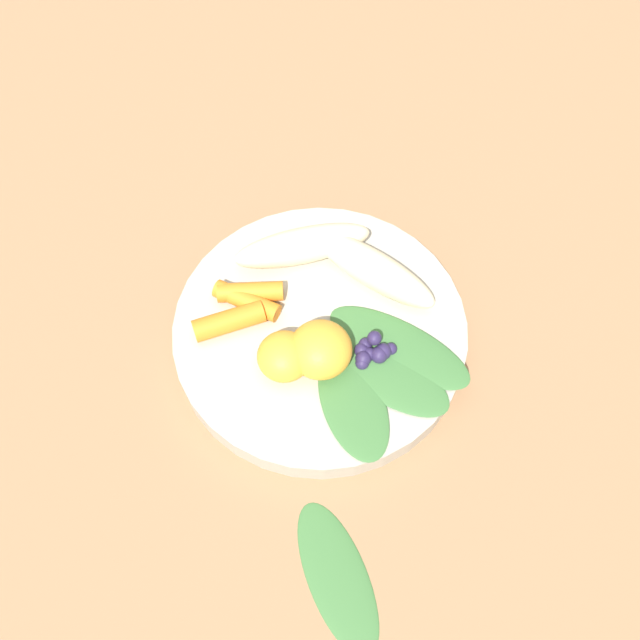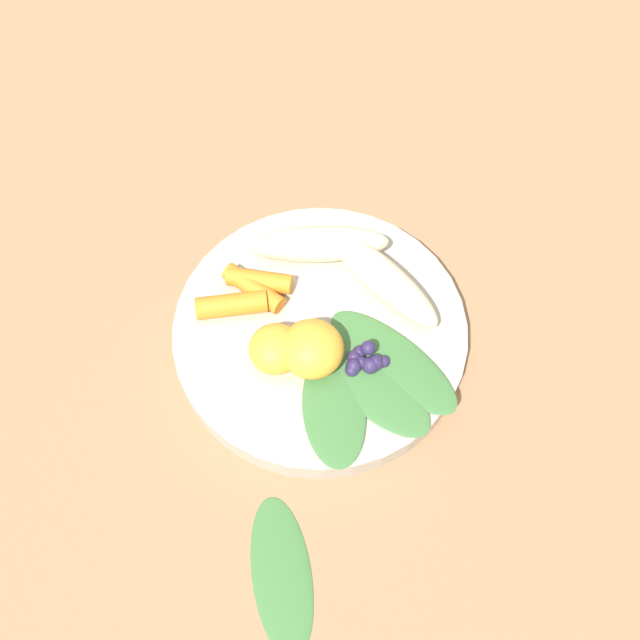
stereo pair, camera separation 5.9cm
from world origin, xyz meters
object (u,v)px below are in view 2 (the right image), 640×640
orange_segment_near (312,349)px  kale_leaf_stray (282,574)px  bowl (320,332)px  banana_peeled_right (384,279)px  banana_peeled_left (320,244)px

orange_segment_near → kale_leaf_stray: orange_segment_near is taller
bowl → kale_leaf_stray: (0.10, 0.17, -0.01)m
bowl → orange_segment_near: size_ratio=4.87×
kale_leaf_stray → orange_segment_near: bearing=162.4°
orange_segment_near → banana_peeled_right: bearing=-154.8°
bowl → orange_segment_near: (0.02, 0.03, 0.03)m
bowl → banana_peeled_left: 0.08m
bowl → kale_leaf_stray: size_ratio=2.14×
banana_peeled_right → kale_leaf_stray: bearing=118.2°
bowl → banana_peeled_left: banana_peeled_left is taller
banana_peeled_left → orange_segment_near: 0.11m
banana_peeled_left → bowl: bearing=87.7°
banana_peeled_left → banana_peeled_right: size_ratio=1.00×
banana_peeled_right → orange_segment_near: orange_segment_near is taller
kale_leaf_stray → bowl: bearing=161.8°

